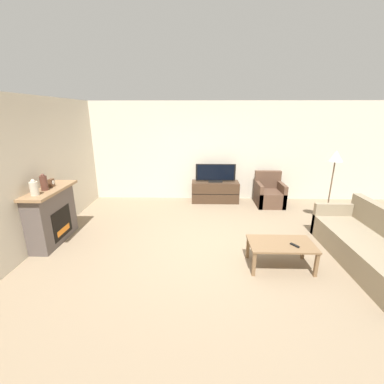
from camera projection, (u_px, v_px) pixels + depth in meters
name	position (u px, v px, depth m)	size (l,w,h in m)	color
ground_plane	(208.00, 249.00, 4.72)	(24.00, 24.00, 0.00)	#89755B
wall_back	(206.00, 152.00, 7.14)	(12.00, 0.06, 2.70)	beige
wall_left	(25.00, 176.00, 4.39)	(0.06, 12.00, 2.70)	beige
fireplace	(52.00, 215.00, 4.85)	(0.47, 1.29, 1.06)	#564C47
mantel_vase_left	(34.00, 188.00, 4.29)	(0.13, 0.13, 0.28)	beige
mantel_vase_centre_left	(44.00, 183.00, 4.57)	(0.12, 0.12, 0.31)	#512D23
mantel_clock	(51.00, 183.00, 4.80)	(0.08, 0.11, 0.15)	brown
tv_stand	(215.00, 192.00, 7.15)	(1.29, 0.49, 0.57)	#422D1E
tv	(216.00, 174.00, 6.99)	(1.08, 0.18, 0.50)	black
armchair	(269.00, 194.00, 6.91)	(0.70, 0.76, 0.88)	brown
coffee_table	(281.00, 246.00, 4.07)	(1.02, 0.59, 0.42)	brown
remote	(295.00, 245.00, 3.97)	(0.12, 0.15, 0.02)	black
couch	(374.00, 250.00, 4.12)	(0.89, 2.39, 0.87)	gray
floor_lamp	(335.00, 163.00, 5.29)	(0.30, 0.30, 1.66)	black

